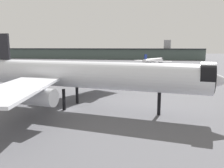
% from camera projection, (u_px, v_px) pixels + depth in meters
% --- Properties ---
extents(ground, '(900.00, 900.00, 0.00)m').
position_uv_depth(ground, '(67.00, 110.00, 51.45)').
color(ground, '#56565B').
extents(airliner_near_gate, '(63.60, 56.91, 17.73)m').
position_uv_depth(airliner_near_gate, '(79.00, 75.00, 52.23)').
color(airliner_near_gate, silver).
rests_on(airliner_near_gate, ground).
extents(airliner_far_taxiway, '(28.12, 31.41, 8.99)m').
position_uv_depth(airliner_far_taxiway, '(153.00, 60.00, 173.60)').
color(airliner_far_taxiway, white).
rests_on(airliner_far_taxiway, ground).
extents(terminal_building, '(246.32, 55.70, 22.01)m').
position_uv_depth(terminal_building, '(98.00, 53.00, 271.08)').
color(terminal_building, '#475651').
rests_on(terminal_building, ground).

